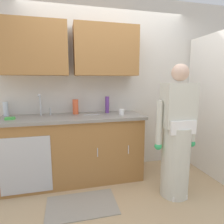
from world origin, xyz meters
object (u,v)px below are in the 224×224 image
Objects in this scene: knife_on_counter at (92,115)px; bottle_cleaner_spray at (75,107)px; cup_by_sink at (122,112)px; sink at (43,118)px; sponge at (10,118)px; person_at_sink at (176,142)px; bottle_water_tall at (107,105)px; bottle_soap at (6,109)px.

bottle_cleaner_spray is at bearing -31.75° from knife_on_counter.
sink is at bearing 175.66° from cup_by_sink.
person_at_sink is at bearing -17.54° from sponge.
sponge is at bearing -164.83° from bottle_cleaner_spray.
person_at_sink reaches higher than bottle_water_tall.
bottle_water_tall reaches higher than knife_on_counter.
person_at_sink is 2.32m from bottle_soap.
bottle_cleaner_spray is at bearing 18.57° from sink.
person_at_sink is 14.73× the size of sponge.
sink is 0.67m from knife_on_counter.
cup_by_sink is (-0.51, 0.62, 0.29)m from person_at_sink.
sink is 0.56m from bottle_soap.
knife_on_counter is at bearing 141.86° from person_at_sink.
knife_on_counter is at bearing -28.56° from bottle_cleaner_spray.
cup_by_sink is 0.44m from knife_on_counter.
bottle_soap is at bearing 176.20° from bottle_cleaner_spray.
bottle_water_tall reaches higher than bottle_cleaner_spray.
bottle_cleaner_spray is 1.09× the size of bottle_soap.
sink is 2.52× the size of bottle_soap.
cup_by_sink is at bearing -0.27° from sponge.
bottle_soap is (-0.51, 0.21, 0.11)m from sink.
bottle_cleaner_spray is 0.68m from cup_by_sink.
bottle_soap is 2.41× the size of cup_by_sink.
sink is at bearing -0.59° from knife_on_counter.
bottle_water_tall is 0.48m from bottle_cleaner_spray.
sink reaches higher than knife_on_counter.
bottle_cleaner_spray is (-0.48, 0.00, -0.02)m from bottle_water_tall.
sink is at bearing -161.43° from bottle_cleaner_spray.
knife_on_counter is (1.17, -0.18, -0.10)m from bottle_soap.
bottle_water_tall is at bearing -158.55° from knife_on_counter.
bottle_water_tall is at bearing -0.14° from bottle_cleaner_spray.
person_at_sink reaches higher than bottle_cleaner_spray.
bottle_cleaner_spray is 0.27m from knife_on_counter.
bottle_cleaner_spray reaches higher than cup_by_sink.
sink is 1.76m from person_at_sink.
bottle_cleaner_spray is at bearing 179.86° from bottle_water_tall.
bottle_water_tall is 0.29m from cup_by_sink.
knife_on_counter is at bearing -8.87° from bottle_soap.
cup_by_sink is at bearing -19.94° from bottle_cleaner_spray.
person_at_sink is at bearing -51.58° from bottle_water_tall.
person_at_sink reaches higher than sponge.
person_at_sink reaches higher than knife_on_counter.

